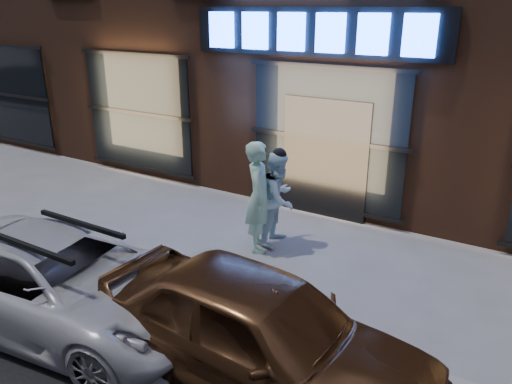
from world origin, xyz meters
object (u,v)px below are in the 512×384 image
(man_cap, at_px, (279,198))
(gold_sedan, at_px, (259,332))
(man_bowtie, at_px, (259,197))
(white_suv, at_px, (63,281))

(man_cap, height_order, gold_sedan, man_cap)
(man_bowtie, height_order, white_suv, man_bowtie)
(gold_sedan, bearing_deg, white_suv, 100.15)
(man_bowtie, bearing_deg, man_cap, -49.48)
(white_suv, height_order, gold_sedan, gold_sedan)
(gold_sedan, bearing_deg, man_bowtie, 34.43)
(man_cap, distance_m, gold_sedan, 3.68)
(man_bowtie, bearing_deg, gold_sedan, -175.86)
(man_bowtie, xyz_separation_m, white_suv, (-1.10, -3.25, -0.35))
(man_bowtie, height_order, man_cap, man_bowtie)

